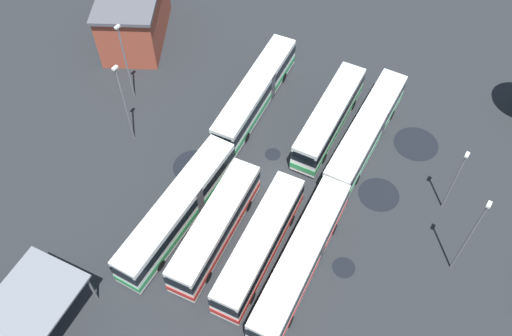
# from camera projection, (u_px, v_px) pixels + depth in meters

# --- Properties ---
(ground_plane) EXTENTS (96.36, 96.36, 0.00)m
(ground_plane) POSITION_uv_depth(u_px,v_px,m) (276.00, 180.00, 50.61)
(ground_plane) COLOR black
(bus_row0_slot0) EXTENTS (15.10, 4.46, 3.57)m
(bus_row0_slot0) POSITION_uv_depth(u_px,v_px,m) (256.00, 93.00, 54.80)
(bus_row0_slot0) COLOR silver
(bus_row0_slot0) RESTS_ON ground_plane
(bus_row0_slot2) EXTENTS (12.87, 3.75, 3.57)m
(bus_row0_slot2) POSITION_uv_depth(u_px,v_px,m) (329.00, 117.00, 52.80)
(bus_row0_slot2) COLOR silver
(bus_row0_slot2) RESTS_ON ground_plane
(bus_row0_slot3) EXTENTS (15.03, 3.52, 3.57)m
(bus_row0_slot3) POSITION_uv_depth(u_px,v_px,m) (366.00, 132.00, 51.68)
(bus_row0_slot3) COLOR silver
(bus_row0_slot3) RESTS_ON ground_plane
(bus_row1_slot0) EXTENTS (15.01, 3.36, 3.57)m
(bus_row1_slot0) POSITION_uv_depth(u_px,v_px,m) (178.00, 209.00, 46.46)
(bus_row1_slot0) COLOR silver
(bus_row1_slot0) RESTS_ON ground_plane
(bus_row1_slot1) EXTENTS (12.54, 4.10, 3.57)m
(bus_row1_slot1) POSITION_uv_depth(u_px,v_px,m) (216.00, 227.00, 45.40)
(bus_row1_slot1) COLOR silver
(bus_row1_slot1) RESTS_ON ground_plane
(bus_row1_slot2) EXTENTS (13.03, 4.09, 3.57)m
(bus_row1_slot2) POSITION_uv_depth(u_px,v_px,m) (260.00, 244.00, 44.41)
(bus_row1_slot2) COLOR silver
(bus_row1_slot2) RESTS_ON ground_plane
(bus_row1_slot3) EXTENTS (15.08, 4.08, 3.57)m
(bus_row1_slot3) POSITION_uv_depth(u_px,v_px,m) (301.00, 258.00, 43.62)
(bus_row1_slot3) COLOR silver
(bus_row1_slot3) RESTS_ON ground_plane
(depot_building) EXTENTS (13.21, 11.33, 6.27)m
(depot_building) POSITION_uv_depth(u_px,v_px,m) (134.00, 14.00, 60.38)
(depot_building) COLOR #99422D
(depot_building) RESTS_ON ground_plane
(maintenance_shelter) EXTENTS (10.56, 6.71, 4.01)m
(maintenance_shelter) POSITION_uv_depth(u_px,v_px,m) (17.00, 319.00, 38.63)
(maintenance_shelter) COLOR slate
(maintenance_shelter) RESTS_ON ground_plane
(lamp_post_mid_lot) EXTENTS (0.56, 0.28, 9.53)m
(lamp_post_mid_lot) POSITION_uv_depth(u_px,v_px,m) (470.00, 235.00, 41.10)
(lamp_post_mid_lot) COLOR slate
(lamp_post_mid_lot) RESTS_ON ground_plane
(lamp_post_by_building) EXTENTS (0.56, 0.28, 7.49)m
(lamp_post_by_building) POSITION_uv_depth(u_px,v_px,m) (455.00, 179.00, 45.54)
(lamp_post_by_building) COLOR slate
(lamp_post_by_building) RESTS_ON ground_plane
(lamp_post_far_corner) EXTENTS (0.56, 0.28, 9.33)m
(lamp_post_far_corner) POSITION_uv_depth(u_px,v_px,m) (124.00, 102.00, 49.59)
(lamp_post_far_corner) COLOR slate
(lamp_post_far_corner) RESTS_ON ground_plane
(lamp_post_near_entrance) EXTENTS (0.56, 0.28, 9.18)m
(lamp_post_near_entrance) POSITION_uv_depth(u_px,v_px,m) (126.00, 61.00, 53.02)
(lamp_post_near_entrance) COLOR slate
(lamp_post_near_entrance) RESTS_ON ground_plane
(puddle_centre_drain) EXTENTS (4.01, 4.01, 0.01)m
(puddle_centre_drain) POSITION_uv_depth(u_px,v_px,m) (194.00, 166.00, 51.54)
(puddle_centre_drain) COLOR black
(puddle_centre_drain) RESTS_ON ground_plane
(puddle_front_lane) EXTENTS (4.33, 4.33, 0.01)m
(puddle_front_lane) POSITION_uv_depth(u_px,v_px,m) (416.00, 144.00, 53.21)
(puddle_front_lane) COLOR black
(puddle_front_lane) RESTS_ON ground_plane
(puddle_back_corner) EXTENTS (3.75, 3.75, 0.01)m
(puddle_back_corner) POSITION_uv_depth(u_px,v_px,m) (379.00, 194.00, 49.61)
(puddle_back_corner) COLOR black
(puddle_back_corner) RESTS_ON ground_plane
(puddle_between_rows) EXTENTS (1.54, 1.54, 0.01)m
(puddle_between_rows) POSITION_uv_depth(u_px,v_px,m) (273.00, 154.00, 52.42)
(puddle_between_rows) COLOR black
(puddle_between_rows) RESTS_ON ground_plane
(puddle_near_shelter) EXTENTS (1.94, 1.94, 0.01)m
(puddle_near_shelter) POSITION_uv_depth(u_px,v_px,m) (344.00, 268.00, 45.20)
(puddle_near_shelter) COLOR black
(puddle_near_shelter) RESTS_ON ground_plane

